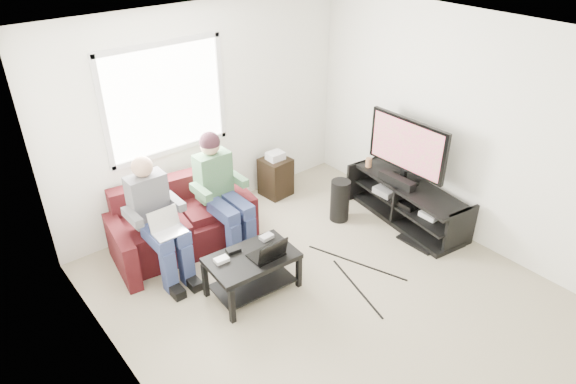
{
  "coord_description": "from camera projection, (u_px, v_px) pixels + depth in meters",
  "views": [
    {
      "loc": [
        -2.88,
        -2.86,
        3.6
      ],
      "look_at": [
        -0.06,
        0.6,
        0.99
      ],
      "focal_mm": 32.0,
      "sensor_mm": 36.0,
      "label": 1
    }
  ],
  "objects": [
    {
      "name": "floor",
      "position": [
        329.0,
        295.0,
        5.3
      ],
      "size": [
        4.5,
        4.5,
        0.0
      ],
      "primitive_type": "plane",
      "color": "tan",
      "rests_on": "ground"
    },
    {
      "name": "ceiling",
      "position": [
        343.0,
        41.0,
        3.99
      ],
      "size": [
        4.5,
        4.5,
        0.0
      ],
      "primitive_type": "plane",
      "rotation": [
        3.14,
        0.0,
        0.0
      ],
      "color": "white",
      "rests_on": "wall_back"
    },
    {
      "name": "wall_back",
      "position": [
        205.0,
        114.0,
        6.15
      ],
      "size": [
        4.5,
        0.0,
        4.5
      ],
      "primitive_type": "plane",
      "rotation": [
        1.57,
        0.0,
        0.0
      ],
      "color": "white",
      "rests_on": "floor"
    },
    {
      "name": "wall_left",
      "position": [
        126.0,
        276.0,
        3.56
      ],
      "size": [
        0.0,
        4.5,
        4.5
      ],
      "primitive_type": "plane",
      "rotation": [
        1.57,
        0.0,
        1.57
      ],
      "color": "white",
      "rests_on": "floor"
    },
    {
      "name": "wall_right",
      "position": [
        465.0,
        130.0,
        5.73
      ],
      "size": [
        0.0,
        4.5,
        4.5
      ],
      "primitive_type": "plane",
      "rotation": [
        1.57,
        0.0,
        -1.57
      ],
      "color": "white",
      "rests_on": "floor"
    },
    {
      "name": "window",
      "position": [
        165.0,
        100.0,
        5.72
      ],
      "size": [
        1.48,
        0.04,
        1.28
      ],
      "color": "white",
      "rests_on": "wall_back"
    },
    {
      "name": "sofa",
      "position": [
        182.0,
        223.0,
        5.93
      ],
      "size": [
        1.76,
        0.95,
        0.78
      ],
      "color": "#411011",
      "rests_on": "floor"
    },
    {
      "name": "person_left",
      "position": [
        156.0,
        214.0,
        5.32
      ],
      "size": [
        0.4,
        0.71,
        1.31
      ],
      "color": "navy",
      "rests_on": "sofa"
    },
    {
      "name": "person_right",
      "position": [
        220.0,
        185.0,
        5.74
      ],
      "size": [
        0.4,
        0.71,
        1.36
      ],
      "color": "navy",
      "rests_on": "sofa"
    },
    {
      "name": "laptop_silver",
      "position": [
        168.0,
        228.0,
        5.16
      ],
      "size": [
        0.33,
        0.24,
        0.24
      ],
      "primitive_type": null,
      "rotation": [
        0.0,
        0.0,
        -0.07
      ],
      "color": "silver",
      "rests_on": "person_left"
    },
    {
      "name": "coffee_table",
      "position": [
        252.0,
        265.0,
        5.2
      ],
      "size": [
        0.93,
        0.6,
        0.45
      ],
      "color": "black",
      "rests_on": "floor"
    },
    {
      "name": "laptop_black",
      "position": [
        266.0,
        246.0,
        5.09
      ],
      "size": [
        0.34,
        0.24,
        0.24
      ],
      "primitive_type": null,
      "rotation": [
        0.0,
        0.0,
        -0.01
      ],
      "color": "black",
      "rests_on": "coffee_table"
    },
    {
      "name": "controller_a",
      "position": [
        222.0,
        260.0,
        5.06
      ],
      "size": [
        0.14,
        0.1,
        0.04
      ],
      "primitive_type": "cube",
      "rotation": [
        0.0,
        0.0,
        -0.06
      ],
      "color": "silver",
      "rests_on": "coffee_table"
    },
    {
      "name": "controller_b",
      "position": [
        233.0,
        250.0,
        5.2
      ],
      "size": [
        0.15,
        0.11,
        0.04
      ],
      "primitive_type": "cube",
      "rotation": [
        0.0,
        0.0,
        -0.15
      ],
      "color": "black",
      "rests_on": "coffee_table"
    },
    {
      "name": "controller_c",
      "position": [
        267.0,
        237.0,
        5.4
      ],
      "size": [
        0.15,
        0.1,
        0.04
      ],
      "primitive_type": "cube",
      "rotation": [
        0.0,
        0.0,
        0.06
      ],
      "color": "gray",
      "rests_on": "coffee_table"
    },
    {
      "name": "tv_stand",
      "position": [
        406.0,
        204.0,
        6.39
      ],
      "size": [
        0.7,
        1.66,
        0.53
      ],
      "color": "black",
      "rests_on": "floor"
    },
    {
      "name": "tv",
      "position": [
        407.0,
        147.0,
        6.08
      ],
      "size": [
        0.12,
        1.1,
        0.81
      ],
      "color": "black",
      "rests_on": "tv_stand"
    },
    {
      "name": "soundbar",
      "position": [
        397.0,
        180.0,
        6.22
      ],
      "size": [
        0.12,
        0.5,
        0.1
      ],
      "primitive_type": "cube",
      "color": "black",
      "rests_on": "tv_stand"
    },
    {
      "name": "drink_cup",
      "position": [
        369.0,
        162.0,
        6.61
      ],
      "size": [
        0.08,
        0.08,
        0.12
      ],
      "primitive_type": "cylinder",
      "color": "#A97249",
      "rests_on": "tv_stand"
    },
    {
      "name": "console_white",
      "position": [
        434.0,
        213.0,
        6.09
      ],
      "size": [
        0.3,
        0.22,
        0.06
      ],
      "primitive_type": "cube",
      "color": "silver",
      "rests_on": "tv_stand"
    },
    {
      "name": "console_grey",
      "position": [
        389.0,
        189.0,
        6.55
      ],
      "size": [
        0.34,
        0.26,
        0.08
      ],
      "primitive_type": "cube",
      "color": "gray",
      "rests_on": "tv_stand"
    },
    {
      "name": "console_black",
      "position": [
        410.0,
        201.0,
        6.32
      ],
      "size": [
        0.38,
        0.3,
        0.07
      ],
      "primitive_type": "cube",
      "color": "black",
      "rests_on": "tv_stand"
    },
    {
      "name": "subwoofer",
      "position": [
        340.0,
        200.0,
        6.41
      ],
      "size": [
        0.24,
        0.24,
        0.54
      ],
      "primitive_type": "cylinder",
      "color": "black",
      "rests_on": "floor"
    },
    {
      "name": "keyboard_floor",
      "position": [
        416.0,
        243.0,
        6.06
      ],
      "size": [
        0.16,
        0.47,
        0.03
      ],
      "primitive_type": "cube",
      "rotation": [
        0.0,
        0.0,
        0.02
      ],
      "color": "black",
      "rests_on": "floor"
    },
    {
      "name": "end_table",
      "position": [
        276.0,
        176.0,
        6.94
      ],
      "size": [
        0.36,
        0.36,
        0.63
      ],
      "color": "black",
      "rests_on": "floor"
    }
  ]
}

